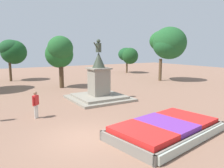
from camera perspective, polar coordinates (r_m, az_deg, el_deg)
The scene contains 8 objects.
ground_plane at distance 11.04m, azimuth -7.45°, elevation -13.74°, with size 89.26×89.26×0.00m, color #8C6651.
flower_planter at distance 11.46m, azimuth 13.90°, elevation -11.38°, with size 6.29×4.27×0.68m.
statue_monument at distance 18.70m, azimuth -3.44°, elevation -0.69°, with size 4.79×4.79×5.10m.
pedestrian_near_planter at distance 14.38m, azimuth -19.30°, elevation -4.64°, with size 0.44×0.42×1.70m.
park_tree_far_left at distance 39.80m, azimuth 4.26°, elevation 7.50°, with size 2.95×4.02×4.55m.
park_tree_behind_statue at distance 24.95m, azimuth -13.40°, elevation 7.97°, with size 3.11×3.46×5.70m.
park_tree_street_side at distance 30.58m, azimuth 14.42°, elevation 10.22°, with size 4.56×5.09×7.20m.
park_tree_mid_canopy at distance 32.73m, azimuth -24.52°, elevation 7.85°, with size 3.55×3.68×5.55m.
Camera 1 is at (-4.01, -9.36, 4.27)m, focal length 35.00 mm.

